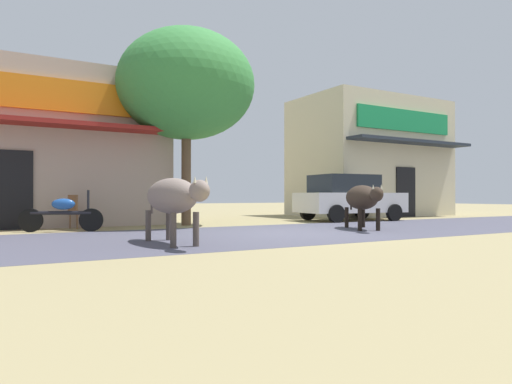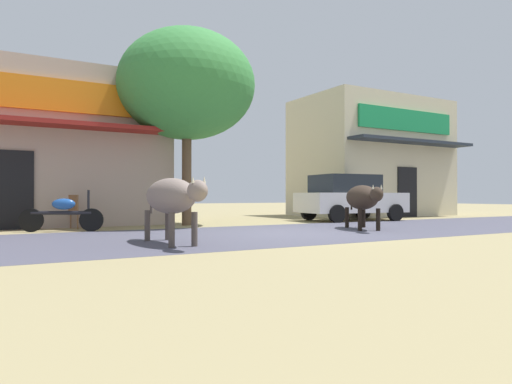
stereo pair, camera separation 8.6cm
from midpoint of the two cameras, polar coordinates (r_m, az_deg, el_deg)
ground at (r=11.27m, az=3.76°, el=-5.03°), size 80.00×80.00×0.00m
asphalt_road at (r=11.27m, az=3.76°, el=-5.02°), size 72.00×5.37×0.00m
storefront_left_cafe at (r=15.85m, az=-26.28°, el=4.87°), size 7.75×5.04×4.70m
storefront_right_club at (r=21.87m, az=13.76°, el=4.05°), size 6.64×5.04×5.21m
roadside_tree at (r=14.48m, az=-8.79°, el=12.93°), size 4.14×4.14×5.92m
parked_hatchback_car at (r=16.90m, az=11.18°, el=-0.64°), size 3.93×2.30×1.64m
parked_motorcycle at (r=12.41m, az=-23.01°, el=-2.44°), size 1.89×0.86×1.04m
cow_near_brown at (r=8.70m, az=-10.59°, el=-0.56°), size 0.64×2.71×1.23m
cow_far_dark at (r=12.61m, az=12.84°, el=-0.71°), size 1.49×2.41×1.18m
cafe_chair_by_doorway at (r=13.44m, az=-21.44°, el=-2.06°), size 0.57×0.57×0.92m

